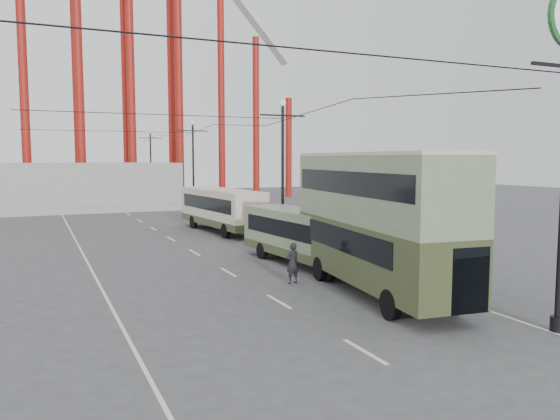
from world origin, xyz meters
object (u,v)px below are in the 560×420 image
single_decker_green (307,236)px  pedestrian (292,263)px  double_decker_bus (376,215)px  single_decker_cream (222,208)px

single_decker_green → pedestrian: (-2.34, -3.13, -0.68)m
double_decker_bus → pedestrian: 4.45m
double_decker_bus → single_decker_cream: double_decker_bus is taller
double_decker_bus → pedestrian: (-2.28, 3.04, -2.31)m
double_decker_bus → single_decker_green: 6.38m
double_decker_bus → pedestrian: bearing=133.5°
single_decker_cream → double_decker_bus: bearing=-96.2°
double_decker_bus → single_decker_green: double_decker_bus is taller
pedestrian → double_decker_bus: bearing=113.2°
pedestrian → single_decker_cream: bearing=-111.9°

